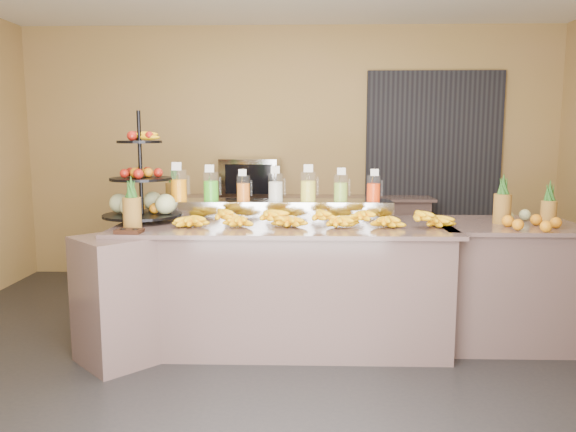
{
  "coord_description": "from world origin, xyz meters",
  "views": [
    {
      "loc": [
        0.15,
        -3.88,
        1.6
      ],
      "look_at": [
        0.03,
        0.3,
        0.99
      ],
      "focal_mm": 35.0,
      "sensor_mm": 36.0,
      "label": 1
    }
  ],
  "objects_px": {
    "fruit_stand": "(146,194)",
    "oven_warmer": "(251,178)",
    "pitcher_tray": "(276,210)",
    "banana_heap": "(314,216)",
    "right_fruit_pile": "(527,217)",
    "condiment_caddy": "(129,231)"
  },
  "relations": [
    {
      "from": "pitcher_tray",
      "to": "banana_heap",
      "type": "bearing_deg",
      "value": -49.58
    },
    {
      "from": "right_fruit_pile",
      "to": "oven_warmer",
      "type": "distance_m",
      "value": 3.0
    },
    {
      "from": "fruit_stand",
      "to": "right_fruit_pile",
      "type": "height_order",
      "value": "fruit_stand"
    },
    {
      "from": "fruit_stand",
      "to": "condiment_caddy",
      "type": "xyz_separation_m",
      "value": [
        0.02,
        -0.53,
        -0.21
      ]
    },
    {
      "from": "right_fruit_pile",
      "to": "oven_warmer",
      "type": "height_order",
      "value": "oven_warmer"
    },
    {
      "from": "pitcher_tray",
      "to": "fruit_stand",
      "type": "relative_size",
      "value": 2.17
    },
    {
      "from": "condiment_caddy",
      "to": "oven_warmer",
      "type": "distance_m",
      "value": 2.45
    },
    {
      "from": "banana_heap",
      "to": "fruit_stand",
      "type": "relative_size",
      "value": 2.4
    },
    {
      "from": "fruit_stand",
      "to": "oven_warmer",
      "type": "relative_size",
      "value": 1.37
    },
    {
      "from": "oven_warmer",
      "to": "fruit_stand",
      "type": "bearing_deg",
      "value": -105.45
    },
    {
      "from": "condiment_caddy",
      "to": "oven_warmer",
      "type": "relative_size",
      "value": 0.28
    },
    {
      "from": "pitcher_tray",
      "to": "banana_heap",
      "type": "distance_m",
      "value": 0.47
    },
    {
      "from": "banana_heap",
      "to": "oven_warmer",
      "type": "bearing_deg",
      "value": 108.08
    },
    {
      "from": "pitcher_tray",
      "to": "condiment_caddy",
      "type": "xyz_separation_m",
      "value": [
        -0.98,
        -0.69,
        -0.06
      ]
    },
    {
      "from": "pitcher_tray",
      "to": "banana_heap",
      "type": "xyz_separation_m",
      "value": [
        0.3,
        -0.35,
        0.0
      ]
    },
    {
      "from": "pitcher_tray",
      "to": "right_fruit_pile",
      "type": "xyz_separation_m",
      "value": [
        1.87,
        -0.33,
        -0.0
      ]
    },
    {
      "from": "condiment_caddy",
      "to": "oven_warmer",
      "type": "xyz_separation_m",
      "value": [
        0.62,
        2.36,
        0.19
      ]
    },
    {
      "from": "banana_heap",
      "to": "right_fruit_pile",
      "type": "height_order",
      "value": "right_fruit_pile"
    },
    {
      "from": "fruit_stand",
      "to": "condiment_caddy",
      "type": "bearing_deg",
      "value": -105.25
    },
    {
      "from": "condiment_caddy",
      "to": "right_fruit_pile",
      "type": "distance_m",
      "value": 2.87
    },
    {
      "from": "condiment_caddy",
      "to": "right_fruit_pile",
      "type": "relative_size",
      "value": 0.41
    },
    {
      "from": "condiment_caddy",
      "to": "right_fruit_pile",
      "type": "xyz_separation_m",
      "value": [
        2.85,
        0.36,
        0.06
      ]
    }
  ]
}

